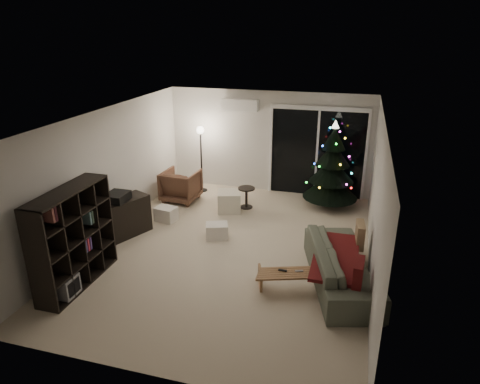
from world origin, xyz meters
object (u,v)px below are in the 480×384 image
object	(u,v)px
media_cabinet	(119,219)
coffee_table	(292,282)
sofa	(341,265)
armchair	(181,186)
bookshelf	(62,237)
christmas_tree	(332,165)

from	to	relation	value
media_cabinet	coffee_table	size ratio (longest dim) A/B	1.14
sofa	coffee_table	bearing A→B (deg)	105.43
media_cabinet	sofa	size ratio (longest dim) A/B	0.55
armchair	sofa	size ratio (longest dim) A/B	0.37
bookshelf	christmas_tree	distance (m)	5.81
bookshelf	media_cabinet	bearing A→B (deg)	101.85
bookshelf	coffee_table	bearing A→B (deg)	22.88
armchair	media_cabinet	bearing A→B (deg)	81.57
bookshelf	sofa	world-z (taller)	bookshelf
sofa	christmas_tree	size ratio (longest dim) A/B	1.11
sofa	coffee_table	distance (m)	0.86
media_cabinet	coffee_table	distance (m)	3.70
bookshelf	christmas_tree	xyz separation A→B (m)	(3.86, 4.34, 0.20)
christmas_tree	sofa	bearing A→B (deg)	-82.21
armchair	sofa	bearing A→B (deg)	148.94
bookshelf	armchair	xyz separation A→B (m)	(0.41, 3.74, -0.43)
media_cabinet	sofa	distance (m)	4.33
coffee_table	christmas_tree	size ratio (longest dim) A/B	0.53
armchair	coffee_table	world-z (taller)	armchair
media_cabinet	armchair	xyz separation A→B (m)	(0.41, 2.09, -0.01)
sofa	coffee_table	xyz separation A→B (m)	(-0.73, -0.44, -0.16)
armchair	sofa	xyz separation A→B (m)	(3.89, -2.60, -0.05)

